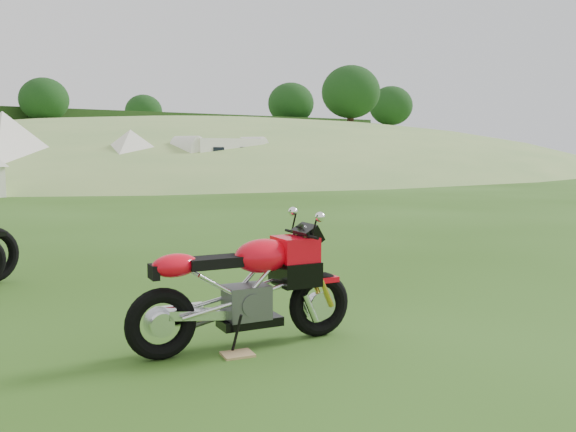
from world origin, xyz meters
TOP-DOWN VIEW (x-y plane):
  - ground at (0.00, 0.00)m, footprint 120.00×120.00m
  - hillside at (24.00, 40.00)m, footprint 80.00×64.00m
  - hedgerow at (24.00, 40.00)m, footprint 36.00×1.20m
  - sport_motorcycle at (-1.20, -0.56)m, footprint 1.95×0.87m
  - plywood_board at (-1.38, -0.71)m, footprint 0.29×0.26m
  - tent_mid at (3.25, 22.72)m, footprint 4.41×4.41m
  - tent_right at (7.77, 20.57)m, footprint 2.93×2.93m
  - caravan at (11.51, 19.36)m, footprint 4.58×2.32m

SIDE VIEW (x-z plane):
  - ground at x=0.00m, z-range 0.00..0.00m
  - hillside at x=24.00m, z-range -4.00..4.00m
  - hedgerow at x=24.00m, z-range -4.30..4.30m
  - plywood_board at x=-1.38m, z-range 0.00..0.02m
  - sport_motorcycle at x=-1.20m, z-range 0.00..1.14m
  - caravan at x=11.51m, z-range 0.00..2.08m
  - tent_right at x=7.77m, z-range 0.00..2.48m
  - tent_mid at x=3.25m, z-range 0.00..2.90m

